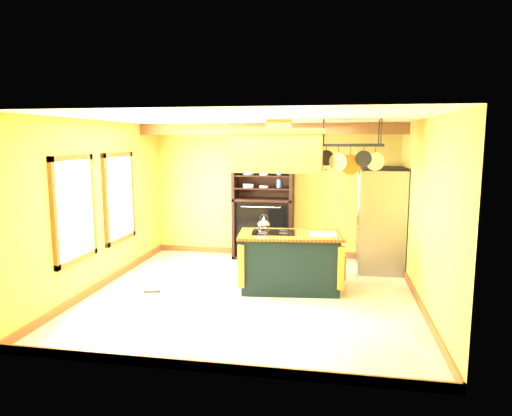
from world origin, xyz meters
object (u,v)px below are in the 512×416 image
(refrigerator, at_px, (381,222))
(range_hood, at_px, (279,149))
(hutch, at_px, (263,217))
(kitchen_island, at_px, (290,261))
(pot_rack, at_px, (351,152))

(refrigerator, bearing_deg, range_hood, -140.39)
(refrigerator, distance_m, hutch, 2.32)
(kitchen_island, height_order, refrigerator, refrigerator)
(kitchen_island, xyz_separation_m, hutch, (-0.74, 1.94, 0.37))
(pot_rack, distance_m, hutch, 2.89)
(hutch, bearing_deg, range_hood, -74.33)
(refrigerator, bearing_deg, pot_rack, -113.51)
(kitchen_island, distance_m, refrigerator, 2.13)
(pot_rack, height_order, hutch, pot_rack)
(kitchen_island, height_order, hutch, hutch)
(kitchen_island, bearing_deg, hutch, 104.94)
(kitchen_island, bearing_deg, pot_rack, -5.37)
(range_hood, height_order, refrigerator, range_hood)
(range_hood, distance_m, hutch, 2.46)
(pot_rack, bearing_deg, hutch, 130.51)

